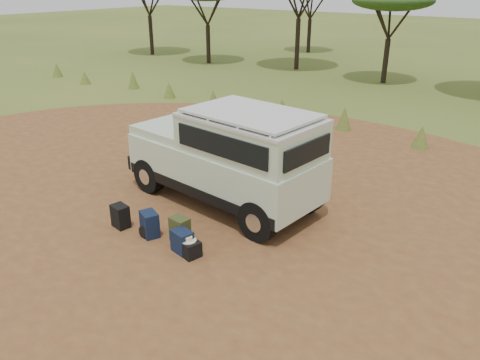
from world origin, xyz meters
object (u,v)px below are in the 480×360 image
Objects in this scene: walking_staff at (155,156)px; duffel_navy at (182,241)px; backpack_navy at (150,224)px; backpack_olive at (180,230)px; hard_case at (189,248)px; safari_vehicle at (228,158)px; backpack_black at (120,216)px.

walking_staff is 4.25m from duffel_navy.
backpack_olive is (0.70, 0.23, -0.01)m from backpack_navy.
walking_staff reaches higher than hard_case.
duffel_navy is at bearing -69.61° from safari_vehicle.
hard_case is (0.54, -0.31, -0.11)m from backpack_olive.
duffel_navy is at bearing 11.53° from backpack_black.
backpack_black is at bearing -162.37° from backpack_olive.
safari_vehicle is at bearing -60.91° from walking_staff.
safari_vehicle is 2.35m from backpack_olive.
hard_case is at bearing -65.48° from safari_vehicle.
walking_staff reaches higher than duffel_navy.
safari_vehicle is 11.04× the size of duffel_navy.
safari_vehicle is 9.82× the size of backpack_black.
backpack_navy is 1.04m from duffel_navy.
backpack_navy is (-0.40, -2.36, -0.94)m from safari_vehicle.
backpack_black is 0.95× the size of backpack_navy.
walking_staff is 3.01m from backpack_black.
backpack_navy is at bearing -171.45° from duffel_navy.
safari_vehicle reaches higher than duffel_navy.
backpack_olive is at bearing -94.92° from walking_staff.
backpack_olive is at bearing 22.50° from backpack_black.
backpack_black is (1.51, -2.59, -0.37)m from walking_staff.
safari_vehicle is 9.54× the size of backpack_olive.
backpack_black is at bearing -164.94° from hard_case.
safari_vehicle is at bearing 116.66° from duffel_navy.
walking_staff reaches higher than backpack_navy.
hard_case is (0.84, -2.44, -1.06)m from safari_vehicle.
hard_case is (2.08, 0.04, -0.10)m from backpack_black.
hard_case is at bearing 5.88° from duffel_navy.
backpack_navy reaches higher than backpack_olive.
walking_staff is 2.37× the size of backpack_olive.
hard_case is (3.59, -2.55, -0.47)m from walking_staff.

